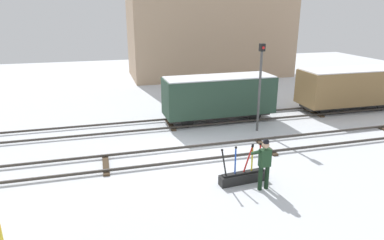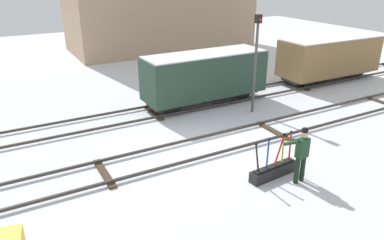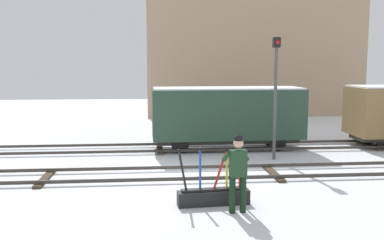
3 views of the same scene
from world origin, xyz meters
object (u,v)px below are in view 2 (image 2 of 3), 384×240
switch_lever_frame (274,169)px  freight_car_mid_siding (330,56)px  signal_post (256,56)px  freight_car_back_track (205,76)px  rail_worker (301,151)px

switch_lever_frame → freight_car_mid_siding: freight_car_mid_siding is taller
signal_post → freight_car_back_track: size_ratio=0.72×
switch_lever_frame → rail_worker: 1.12m
switch_lever_frame → freight_car_mid_siding: (9.93, 6.91, 1.21)m
rail_worker → freight_car_mid_siding: (9.45, 7.51, 0.40)m
rail_worker → freight_car_back_track: size_ratio=0.31×
switch_lever_frame → rail_worker: (0.48, -0.60, 0.81)m
rail_worker → switch_lever_frame: bearing=123.9°
freight_car_mid_siding → freight_car_back_track: freight_car_mid_siding is taller
signal_post → switch_lever_frame: bearing=-120.7°
freight_car_mid_siding → rail_worker: bearing=-140.9°
switch_lever_frame → freight_car_back_track: freight_car_back_track is taller
switch_lever_frame → freight_car_back_track: bearing=72.7°
switch_lever_frame → signal_post: (2.92, 4.92, 2.40)m
switch_lever_frame → signal_post: 6.21m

